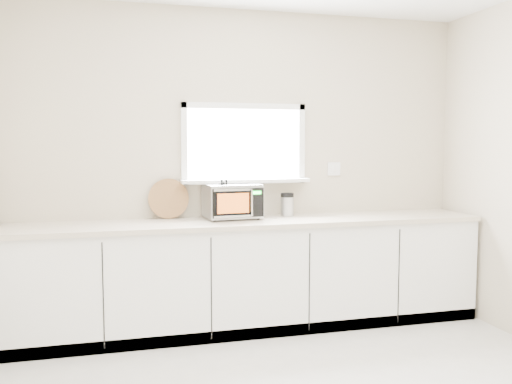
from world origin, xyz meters
name	(u,v)px	position (x,y,z in m)	size (l,w,h in m)	color
back_wall	(244,165)	(0.00, 2.00, 1.36)	(4.00, 0.17, 2.70)	#BFAD98
cabinets	(252,276)	(0.00, 1.70, 0.44)	(3.92, 0.60, 0.88)	white
countertop	(252,222)	(0.00, 1.69, 0.90)	(3.92, 0.64, 0.04)	beige
microwave	(232,201)	(-0.14, 1.81, 1.07)	(0.48, 0.39, 0.29)	black
knife_block	(224,202)	(-0.22, 1.80, 1.06)	(0.15, 0.25, 0.33)	#4F2F1C
cutting_board	(169,199)	(-0.66, 1.94, 1.09)	(0.34, 0.34, 0.02)	#8F5C37
coffee_grinder	(287,204)	(0.35, 1.85, 1.02)	(0.14, 0.14, 0.20)	#B0B3B8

